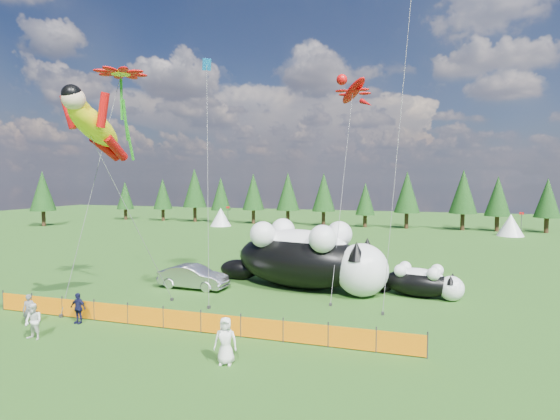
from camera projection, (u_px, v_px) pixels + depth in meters
ground at (210, 312)px, 23.48m from camera, size 160.00×160.00×0.00m
safety_fence at (182, 320)px, 20.59m from camera, size 22.06×0.06×1.10m
tree_line at (343, 200)px, 66.08m from camera, size 90.00×4.00×8.00m
festival_tents at (419, 222)px, 58.25m from camera, size 50.00×3.20×2.80m
cat_large at (307, 257)px, 28.41m from camera, size 12.08×6.18×4.41m
cat_small at (422, 282)px, 26.46m from camera, size 5.47×2.75×1.99m
car at (193, 277)px, 28.59m from camera, size 4.70×1.81×1.53m
spectator_a at (29, 310)px, 21.25m from camera, size 0.67×0.60×1.54m
spectator_b at (33, 322)px, 19.39m from camera, size 0.81×0.50×1.64m
spectator_c at (78, 308)px, 21.61m from camera, size 0.92×0.50×1.54m
spectator_e at (226, 341)px, 16.81m from camera, size 1.00×0.76×1.84m
superhero_kite at (94, 126)px, 21.61m from camera, size 4.07×6.39×12.14m
gecko_kite at (353, 91)px, 33.50m from camera, size 5.07×13.28×17.17m
flower_kite at (121, 76)px, 25.13m from camera, size 3.66×5.88×13.74m
diamond_kite_a at (207, 74)px, 28.44m from camera, size 3.07×5.50×15.82m
diamond_kite_b at (411, 4)px, 27.59m from camera, size 1.67×7.20×20.35m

